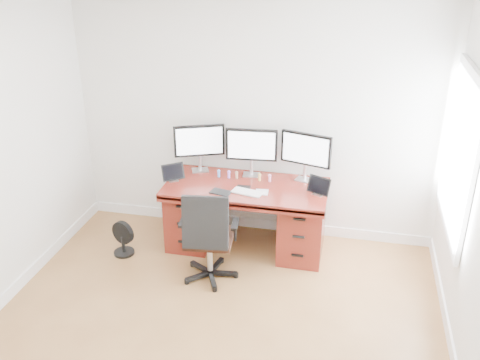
% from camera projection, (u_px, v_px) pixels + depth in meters
% --- Properties ---
extents(back_wall, '(4.00, 0.10, 2.70)m').
position_uv_depth(back_wall, '(255.00, 118.00, 5.74)').
color(back_wall, white).
rests_on(back_wall, ground).
extents(desk, '(1.70, 0.80, 0.75)m').
position_uv_depth(desk, '(247.00, 213.00, 5.77)').
color(desk, '#601B13').
rests_on(desk, ground).
extents(office_chair, '(0.59, 0.58, 0.99)m').
position_uv_depth(office_chair, '(209.00, 251.00, 5.23)').
color(office_chair, black).
rests_on(office_chair, ground).
extents(floor_fan, '(0.26, 0.22, 0.38)m').
position_uv_depth(floor_fan, '(123.00, 239.00, 5.71)').
color(floor_fan, black).
rests_on(floor_fan, ground).
extents(monitor_left, '(0.52, 0.24, 0.53)m').
position_uv_depth(monitor_left, '(199.00, 142.00, 5.80)').
color(monitor_left, silver).
rests_on(monitor_left, desk).
extents(monitor_center, '(0.55, 0.16, 0.53)m').
position_uv_depth(monitor_center, '(252.00, 147.00, 5.69)').
color(monitor_center, silver).
rests_on(monitor_center, desk).
extents(monitor_right, '(0.54, 0.19, 0.53)m').
position_uv_depth(monitor_right, '(306.00, 151.00, 5.58)').
color(monitor_right, silver).
rests_on(monitor_right, desk).
extents(tablet_left, '(0.23, 0.20, 0.19)m').
position_uv_depth(tablet_left, '(173.00, 173.00, 5.67)').
color(tablet_left, silver).
rests_on(tablet_left, desk).
extents(tablet_right, '(0.25, 0.16, 0.19)m').
position_uv_depth(tablet_right, '(319.00, 187.00, 5.36)').
color(tablet_right, silver).
rests_on(tablet_right, desk).
extents(keyboard, '(0.34, 0.20, 0.01)m').
position_uv_depth(keyboard, '(247.00, 192.00, 5.43)').
color(keyboard, white).
rests_on(keyboard, desk).
extents(trackpad, '(0.14, 0.14, 0.01)m').
position_uv_depth(trackpad, '(262.00, 192.00, 5.44)').
color(trackpad, silver).
rests_on(trackpad, desk).
extents(drawing_tablet, '(0.23, 0.18, 0.01)m').
position_uv_depth(drawing_tablet, '(221.00, 192.00, 5.44)').
color(drawing_tablet, black).
rests_on(drawing_tablet, desk).
extents(phone, '(0.14, 0.07, 0.01)m').
position_uv_depth(phone, '(244.00, 187.00, 5.55)').
color(phone, black).
rests_on(phone, desk).
extents(figurine_blue, '(0.04, 0.04, 0.09)m').
position_uv_depth(figurine_blue, '(219.00, 173.00, 5.77)').
color(figurine_blue, '#5094F4').
rests_on(figurine_blue, desk).
extents(figurine_purple, '(0.04, 0.04, 0.09)m').
position_uv_depth(figurine_purple, '(229.00, 174.00, 5.75)').
color(figurine_purple, '#A169E0').
rests_on(figurine_purple, desk).
extents(figurine_brown, '(0.04, 0.04, 0.09)m').
position_uv_depth(figurine_brown, '(237.00, 174.00, 5.73)').
color(figurine_brown, '#986C51').
rests_on(figurine_brown, desk).
extents(figurine_yellow, '(0.04, 0.04, 0.09)m').
position_uv_depth(figurine_yellow, '(260.00, 177.00, 5.68)').
color(figurine_yellow, tan).
rests_on(figurine_yellow, desk).
extents(figurine_pink, '(0.04, 0.04, 0.09)m').
position_uv_depth(figurine_pink, '(270.00, 177.00, 5.66)').
color(figurine_pink, pink).
rests_on(figurine_pink, desk).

